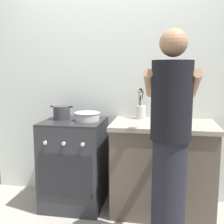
{
  "coord_description": "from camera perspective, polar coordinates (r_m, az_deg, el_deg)",
  "views": [
    {
      "loc": [
        0.53,
        -2.55,
        1.42
      ],
      "look_at": [
        0.05,
        0.12,
        1.0
      ],
      "focal_mm": 45.19,
      "sensor_mm": 36.0,
      "label": 1
    }
  ],
  "objects": [
    {
      "name": "mixing_bowl",
      "position": [
        2.84,
        -5.06,
        -0.82
      ],
      "size": [
        0.26,
        0.26,
        0.09
      ],
      "color": "#B7B7BC",
      "rests_on": "stove_range"
    },
    {
      "name": "oil_bottle",
      "position": [
        2.76,
        14.96,
        -0.17
      ],
      "size": [
        0.06,
        0.06,
        0.25
      ],
      "color": "gold",
      "rests_on": "countertop"
    },
    {
      "name": "countertop",
      "position": [
        2.87,
        10.17,
        -11.06
      ],
      "size": [
        1.0,
        0.6,
        0.9
      ],
      "color": "brown",
      "rests_on": "ground"
    },
    {
      "name": "back_wall",
      "position": [
        3.07,
        4.02,
        5.62
      ],
      "size": [
        3.2,
        0.1,
        2.5
      ],
      "color": "silver",
      "rests_on": "ground"
    },
    {
      "name": "person",
      "position": [
        2.16,
        11.69,
        -6.44
      ],
      "size": [
        0.41,
        0.5,
        1.7
      ],
      "color": "black",
      "rests_on": "ground"
    },
    {
      "name": "ground",
      "position": [
        2.97,
        -1.44,
        -19.79
      ],
      "size": [
        6.0,
        6.0,
        0.0
      ],
      "primitive_type": "plane",
      "color": "gray"
    },
    {
      "name": "utensil_crock",
      "position": [
        2.94,
        5.8,
        0.52
      ],
      "size": [
        0.1,
        0.1,
        0.32
      ],
      "color": "silver",
      "rests_on": "countertop"
    },
    {
      "name": "pot",
      "position": [
        2.95,
        -10.17,
        -0.12
      ],
      "size": [
        0.24,
        0.17,
        0.14
      ],
      "color": "#38383D",
      "rests_on": "stove_range"
    },
    {
      "name": "stove_range",
      "position": [
        3.0,
        -7.57,
        -10.15
      ],
      "size": [
        0.6,
        0.62,
        0.9
      ],
      "color": "#2D2D33",
      "rests_on": "ground"
    }
  ]
}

